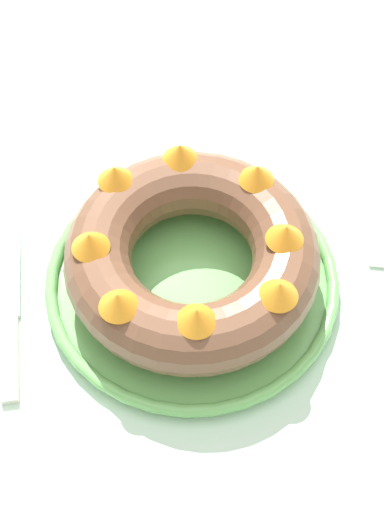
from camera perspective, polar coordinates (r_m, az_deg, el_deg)
ground_plane at (r=1.41m, az=1.45°, el=-19.74°), size 8.00×8.00×0.00m
dining_table at (r=0.79m, az=2.48°, el=-7.56°), size 1.16×1.25×0.75m
serving_dish at (r=0.72m, az=-0.00°, el=-1.87°), size 0.29×0.29×0.02m
bundt_cake at (r=0.68m, az=-0.01°, el=0.09°), size 0.25×0.25×0.08m
cake_knife at (r=0.72m, az=-14.37°, el=-5.05°), size 0.02×0.20×0.01m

